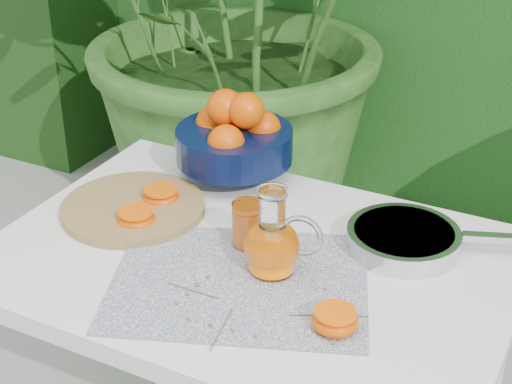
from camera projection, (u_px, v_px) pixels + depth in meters
The scene contains 10 objects.
potted_plant_left at pixel (257, 4), 2.67m from camera, with size 1.74×1.74×1.74m, color #2A531C.
white_table at pixel (251, 289), 1.56m from camera, with size 1.00×0.70×0.75m.
placemat at pixel (239, 282), 1.44m from camera, with size 0.47×0.36×0.00m, color #0B1840.
cutting_board at pixel (133, 208), 1.66m from camera, with size 0.30×0.30×0.02m, color olive.
fruit_bowl at pixel (235, 137), 1.77m from camera, with size 0.32×0.32×0.21m.
juice_pitcher at pixel (273, 243), 1.44m from camera, with size 0.16×0.12×0.17m.
juice_tumbler at pixel (248, 225), 1.53m from camera, with size 0.08×0.08×0.09m.
saute_pan at pixel (405, 238), 1.53m from camera, with size 0.41×0.29×0.04m.
orange_halves at pixel (202, 240), 1.53m from camera, with size 0.59×0.32×0.04m.
thyme_sprigs at pixel (250, 311), 1.35m from camera, with size 0.36×0.24×0.01m.
Camera 1 is at (0.54, -1.22, 1.58)m, focal length 55.00 mm.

